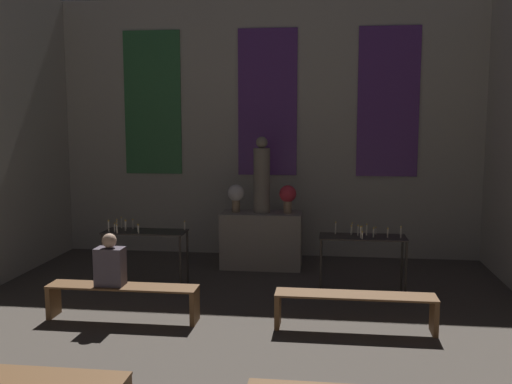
{
  "coord_description": "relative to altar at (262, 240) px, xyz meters",
  "views": [
    {
      "loc": [
        1.11,
        0.11,
        2.57
      ],
      "look_at": [
        0.0,
        8.99,
        1.42
      ],
      "focal_mm": 40.0,
      "sensor_mm": 36.0,
      "label": 1
    }
  ],
  "objects": [
    {
      "name": "flower_vase_right",
      "position": [
        0.45,
        0.0,
        0.78
      ],
      "size": [
        0.29,
        0.29,
        0.48
      ],
      "color": "#937A5B",
      "rests_on": "altar"
    },
    {
      "name": "statue",
      "position": [
        0.0,
        0.0,
        1.09
      ],
      "size": [
        0.28,
        0.28,
        1.31
      ],
      "color": "gray",
      "rests_on": "altar"
    },
    {
      "name": "candle_rack_right",
      "position": [
        1.65,
        -1.36,
        0.27
      ],
      "size": [
        1.26,
        0.5,
        1.05
      ],
      "color": "#332D28",
      "rests_on": "ground_plane"
    },
    {
      "name": "flower_vase_left",
      "position": [
        -0.45,
        0.0,
        0.78
      ],
      "size": [
        0.29,
        0.29,
        0.48
      ],
      "color": "#937A5B",
      "rests_on": "altar"
    },
    {
      "name": "candle_rack_left",
      "position": [
        -1.66,
        -1.36,
        0.27
      ],
      "size": [
        1.26,
        0.5,
        1.06
      ],
      "color": "#332D28",
      "rests_on": "ground_plane"
    },
    {
      "name": "altar",
      "position": [
        0.0,
        0.0,
        0.0
      ],
      "size": [
        1.39,
        0.67,
        0.97
      ],
      "color": "gray",
      "rests_on": "ground_plane"
    },
    {
      "name": "pew_back_left",
      "position": [
        -1.47,
        -2.85,
        -0.15
      ],
      "size": [
        1.95,
        0.36,
        0.45
      ],
      "color": "brown",
      "rests_on": "ground_plane"
    },
    {
      "name": "wall_back",
      "position": [
        0.0,
        0.99,
        1.94
      ],
      "size": [
        8.06,
        0.16,
        4.79
      ],
      "color": "#B2AD9E",
      "rests_on": "ground_plane"
    },
    {
      "name": "person_seated",
      "position": [
        -1.63,
        -2.85,
        0.26
      ],
      "size": [
        0.36,
        0.24,
        0.68
      ],
      "color": "#564C56",
      "rests_on": "pew_back_left"
    },
    {
      "name": "pew_back_right",
      "position": [
        1.47,
        -2.85,
        -0.15
      ],
      "size": [
        1.95,
        0.36,
        0.45
      ],
      "color": "brown",
      "rests_on": "ground_plane"
    }
  ]
}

